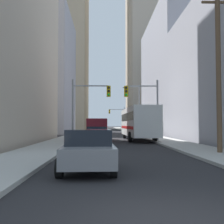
{
  "coord_description": "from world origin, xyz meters",
  "views": [
    {
      "loc": [
        -1.1,
        -4.74,
        1.72
      ],
      "look_at": [
        0.0,
        32.84,
        3.36
      ],
      "focal_mm": 44.35,
      "sensor_mm": 36.0,
      "label": 1
    }
  ],
  "objects_px": {
    "sedan_grey": "(89,150)",
    "traffic_signal_far_right": "(118,115)",
    "sedan_green": "(99,131)",
    "traffic_signal_near_right": "(143,100)",
    "cargo_van_maroon": "(98,128)",
    "sedan_blue": "(97,136)",
    "traffic_signal_near_left": "(89,100)",
    "city_bus": "(138,122)"
  },
  "relations": [
    {
      "from": "cargo_van_maroon",
      "to": "sedan_green",
      "type": "bearing_deg",
      "value": 89.69
    },
    {
      "from": "cargo_van_maroon",
      "to": "sedan_grey",
      "type": "relative_size",
      "value": 1.23
    },
    {
      "from": "sedan_grey",
      "to": "traffic_signal_far_right",
      "type": "relative_size",
      "value": 0.71
    },
    {
      "from": "sedan_blue",
      "to": "sedan_green",
      "type": "distance_m",
      "value": 13.06
    },
    {
      "from": "traffic_signal_near_left",
      "to": "traffic_signal_near_right",
      "type": "xyz_separation_m",
      "value": [
        5.2,
        -0.0,
        -0.02
      ]
    },
    {
      "from": "sedan_grey",
      "to": "sedan_blue",
      "type": "distance_m",
      "value": 12.5
    },
    {
      "from": "cargo_van_maroon",
      "to": "sedan_blue",
      "type": "relative_size",
      "value": 1.24
    },
    {
      "from": "sedan_grey",
      "to": "sedan_green",
      "type": "relative_size",
      "value": 1.01
    },
    {
      "from": "sedan_blue",
      "to": "sedan_green",
      "type": "xyz_separation_m",
      "value": [
        -0.02,
        13.06,
        0.0
      ]
    },
    {
      "from": "sedan_green",
      "to": "traffic_signal_near_right",
      "type": "distance_m",
      "value": 10.78
    },
    {
      "from": "cargo_van_maroon",
      "to": "sedan_blue",
      "type": "distance_m",
      "value": 6.46
    },
    {
      "from": "sedan_green",
      "to": "cargo_van_maroon",
      "type": "bearing_deg",
      "value": -90.31
    },
    {
      "from": "sedan_green",
      "to": "traffic_signal_far_right",
      "type": "relative_size",
      "value": 0.7
    },
    {
      "from": "cargo_van_maroon",
      "to": "sedan_grey",
      "type": "height_order",
      "value": "cargo_van_maroon"
    },
    {
      "from": "sedan_grey",
      "to": "traffic_signal_near_left",
      "type": "distance_m",
      "value": 16.61
    },
    {
      "from": "traffic_signal_near_left",
      "to": "traffic_signal_near_right",
      "type": "distance_m",
      "value": 5.2
    },
    {
      "from": "city_bus",
      "to": "sedan_green",
      "type": "relative_size",
      "value": 2.74
    },
    {
      "from": "sedan_blue",
      "to": "sedan_green",
      "type": "relative_size",
      "value": 1.0
    },
    {
      "from": "city_bus",
      "to": "sedan_grey",
      "type": "bearing_deg",
      "value": -102.37
    },
    {
      "from": "sedan_grey",
      "to": "traffic_signal_near_left",
      "type": "height_order",
      "value": "traffic_signal_near_left"
    },
    {
      "from": "traffic_signal_near_left",
      "to": "sedan_green",
      "type": "bearing_deg",
      "value": 85.07
    },
    {
      "from": "traffic_signal_near_left",
      "to": "traffic_signal_near_right",
      "type": "height_order",
      "value": "same"
    },
    {
      "from": "city_bus",
      "to": "sedan_grey",
      "type": "distance_m",
      "value": 19.66
    },
    {
      "from": "sedan_grey",
      "to": "traffic_signal_far_right",
      "type": "height_order",
      "value": "traffic_signal_far_right"
    },
    {
      "from": "sedan_green",
      "to": "sedan_grey",
      "type": "bearing_deg",
      "value": -89.87
    },
    {
      "from": "sedan_grey",
      "to": "city_bus",
      "type": "bearing_deg",
      "value": 77.63
    },
    {
      "from": "cargo_van_maroon",
      "to": "traffic_signal_far_right",
      "type": "xyz_separation_m",
      "value": [
        4.09,
        40.41,
        2.77
      ]
    },
    {
      "from": "cargo_van_maroon",
      "to": "sedan_blue",
      "type": "xyz_separation_m",
      "value": [
        0.06,
        -6.44,
        -0.52
      ]
    },
    {
      "from": "sedan_green",
      "to": "traffic_signal_near_left",
      "type": "bearing_deg",
      "value": -94.93
    },
    {
      "from": "sedan_grey",
      "to": "traffic_signal_near_right",
      "type": "xyz_separation_m",
      "value": [
        4.34,
        16.27,
        3.25
      ]
    },
    {
      "from": "cargo_van_maroon",
      "to": "traffic_signal_near_left",
      "type": "height_order",
      "value": "traffic_signal_near_left"
    },
    {
      "from": "sedan_grey",
      "to": "sedan_green",
      "type": "xyz_separation_m",
      "value": [
        -0.06,
        25.55,
        0.0
      ]
    },
    {
      "from": "cargo_van_maroon",
      "to": "traffic_signal_near_right",
      "type": "height_order",
      "value": "traffic_signal_near_right"
    },
    {
      "from": "city_bus",
      "to": "sedan_green",
      "type": "bearing_deg",
      "value": 123.72
    },
    {
      "from": "sedan_blue",
      "to": "traffic_signal_near_left",
      "type": "distance_m",
      "value": 5.06
    },
    {
      "from": "traffic_signal_near_right",
      "to": "traffic_signal_far_right",
      "type": "distance_m",
      "value": 43.08
    },
    {
      "from": "cargo_van_maroon",
      "to": "traffic_signal_near_right",
      "type": "xyz_separation_m",
      "value": [
        4.43,
        -2.67,
        2.73
      ]
    },
    {
      "from": "sedan_grey",
      "to": "cargo_van_maroon",
      "type": "bearing_deg",
      "value": 90.28
    },
    {
      "from": "city_bus",
      "to": "sedan_grey",
      "type": "height_order",
      "value": "city_bus"
    },
    {
      "from": "city_bus",
      "to": "traffic_signal_near_right",
      "type": "xyz_separation_m",
      "value": [
        0.14,
        -2.9,
        2.09
      ]
    },
    {
      "from": "city_bus",
      "to": "traffic_signal_far_right",
      "type": "xyz_separation_m",
      "value": [
        -0.21,
        40.18,
        2.13
      ]
    },
    {
      "from": "sedan_grey",
      "to": "traffic_signal_near_left",
      "type": "bearing_deg",
      "value": 93.02
    }
  ]
}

